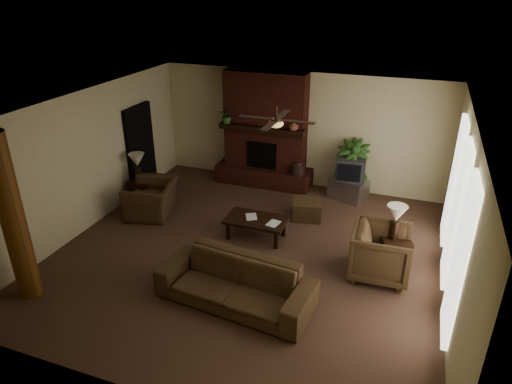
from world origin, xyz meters
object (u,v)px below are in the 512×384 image
at_px(tv_stand, 348,189).
at_px(lamp_left, 137,162).
at_px(log_column, 13,219).
at_px(armchair_left, 152,193).
at_px(side_table_left, 143,191).
at_px(sofa, 235,276).
at_px(floor_plant, 350,181).
at_px(ottoman, 307,209).
at_px(side_table_right, 394,251).
at_px(lamp_right, 396,216).
at_px(armchair_right, 381,250).
at_px(coffee_table, 256,221).
at_px(floor_vase, 297,175).

height_order(tv_stand, lamp_left, lamp_left).
height_order(log_column, armchair_left, log_column).
bearing_deg(armchair_left, log_column, -21.14).
distance_m(tv_stand, side_table_left, 4.79).
bearing_deg(sofa, floor_plant, 83.49).
height_order(floor_plant, lamp_left, lamp_left).
distance_m(ottoman, floor_plant, 1.56).
relative_size(armchair_left, side_table_right, 2.07).
bearing_deg(lamp_right, floor_plant, 114.33).
distance_m(sofa, tv_stand, 4.56).
xyz_separation_m(sofa, floor_plant, (1.04, 4.58, -0.10)).
xyz_separation_m(floor_plant, side_table_left, (-4.44, -1.96, -0.12)).
xyz_separation_m(armchair_right, tv_stand, (-1.05, 2.90, -0.26)).
distance_m(armchair_left, armchair_right, 5.01).
height_order(ottoman, floor_plant, floor_plant).
bearing_deg(tv_stand, coffee_table, -98.66).
bearing_deg(lamp_right, armchair_left, 177.20).
distance_m(ottoman, lamp_left, 3.94).
relative_size(ottoman, lamp_left, 0.92).
height_order(tv_stand, side_table_left, side_table_left).
bearing_deg(ottoman, coffee_table, -122.03).
distance_m(coffee_table, lamp_right, 2.69).
height_order(armchair_left, floor_vase, armchair_left).
bearing_deg(armchair_right, tv_stand, 17.43).
relative_size(log_column, ottoman, 4.67).
bearing_deg(sofa, tv_stand, 83.19).
bearing_deg(floor_vase, lamp_right, -45.63).
bearing_deg(armchair_right, side_table_right, -28.23).
xyz_separation_m(log_column, sofa, (3.27, 0.97, -0.91)).
xyz_separation_m(coffee_table, lamp_right, (2.62, -0.06, 0.63)).
relative_size(coffee_table, floor_plant, 0.86).
distance_m(floor_vase, floor_plant, 1.26).
height_order(armchair_left, lamp_left, lamp_left).
distance_m(armchair_left, floor_plant, 4.60).
relative_size(coffee_table, lamp_left, 1.85).
bearing_deg(side_table_left, coffee_table, -11.61).
bearing_deg(armchair_right, sofa, 124.06).
distance_m(coffee_table, tv_stand, 2.82).
distance_m(floor_plant, side_table_left, 4.85).
height_order(coffee_table, side_table_right, side_table_right).
bearing_deg(tv_stand, lamp_left, -136.07).
height_order(log_column, coffee_table, log_column).
distance_m(sofa, lamp_right, 3.01).
distance_m(log_column, armchair_right, 5.98).
height_order(log_column, floor_vase, log_column).
xyz_separation_m(ottoman, floor_vase, (-0.56, 1.25, 0.23)).
bearing_deg(side_table_right, armchair_left, 177.57).
bearing_deg(side_table_left, armchair_left, -40.00).
distance_m(armchair_right, floor_vase, 3.69).
bearing_deg(ottoman, armchair_left, -162.92).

